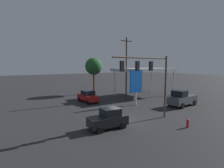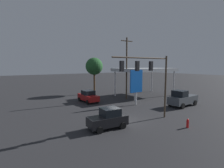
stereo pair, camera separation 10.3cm
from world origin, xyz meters
The scene contains 10 objects.
ground_plane centered at (0.00, 0.00, 0.00)m, with size 200.00×200.00×0.00m, color #262628.
traffic_signal_assembly centered at (-2.14, 1.73, 5.30)m, with size 7.54×0.43×7.11m.
utility_pole centered at (-7.89, -9.15, 5.69)m, with size 2.40×0.26×10.79m.
gas_station_canopy centered at (-13.26, -10.10, 5.09)m, with size 11.48×7.17×5.45m.
price_sign centered at (-6.38, -4.90, 3.52)m, with size 2.27×0.27×5.35m.
sedan_far centered at (-1.24, -10.89, 0.95)m, with size 2.18×4.46×1.93m.
pickup_parked centered at (-11.63, -0.51, 1.11)m, with size 5.32×2.52×2.40m.
hatchback_crossing centered at (2.52, 1.07, 0.95)m, with size 3.92×2.20×1.97m.
street_tree centered at (-6.05, -17.71, 5.78)m, with size 3.61×3.61×7.62m.
fire_hydrant centered at (-4.00, 5.29, 0.44)m, with size 0.24×0.24×0.88m.
Camera 1 is at (11.42, 14.80, 6.12)m, focal length 28.00 mm.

